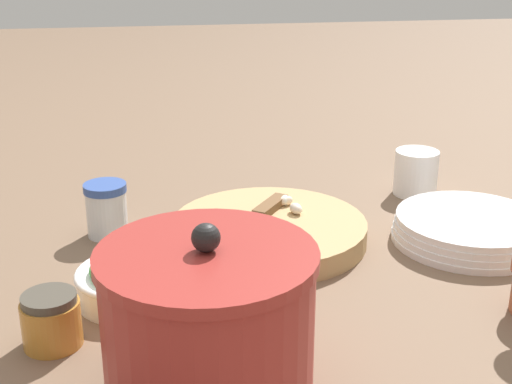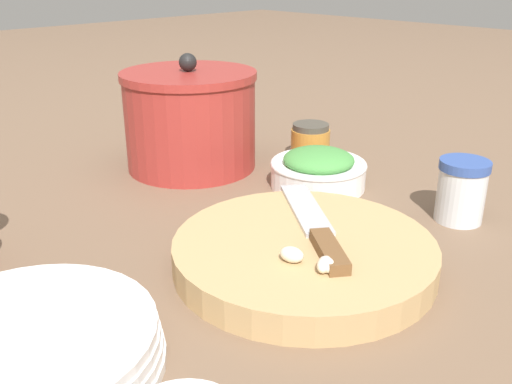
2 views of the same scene
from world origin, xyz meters
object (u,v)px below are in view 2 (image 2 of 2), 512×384
(honey_jar, at_px, (310,142))
(plate_stack, at_px, (25,351))
(chef_knife, at_px, (317,227))
(garlic_cloves, at_px, (314,261))
(cutting_board, at_px, (304,254))
(herb_bowl, at_px, (318,169))
(spice_jar, at_px, (461,190))
(stock_pot, at_px, (190,120))

(honey_jar, bearing_deg, plate_stack, -161.86)
(chef_knife, height_order, garlic_cloves, garlic_cloves)
(garlic_cloves, bearing_deg, honey_jar, 40.97)
(cutting_board, distance_m, herb_bowl, 0.25)
(spice_jar, distance_m, honey_jar, 0.30)
(cutting_board, height_order, plate_stack, plate_stack)
(chef_knife, relative_size, spice_jar, 2.47)
(garlic_cloves, distance_m, stock_pot, 0.43)
(garlic_cloves, xyz_separation_m, spice_jar, (0.28, -0.02, 0.00))
(herb_bowl, height_order, honey_jar, honey_jar)
(spice_jar, distance_m, stock_pot, 0.43)
(plate_stack, distance_m, honey_jar, 0.61)
(chef_knife, relative_size, garlic_cloves, 3.15)
(plate_stack, bearing_deg, honey_jar, 18.14)
(chef_knife, distance_m, stock_pot, 0.36)
(herb_bowl, distance_m, honey_jar, 0.13)
(cutting_board, xyz_separation_m, plate_stack, (-0.30, 0.05, 0.00))
(garlic_cloves, bearing_deg, cutting_board, 50.39)
(honey_jar, distance_m, stock_pot, 0.21)
(honey_jar, bearing_deg, stock_pot, 145.78)
(cutting_board, distance_m, honey_jar, 0.37)
(chef_knife, relative_size, honey_jar, 3.08)
(cutting_board, xyz_separation_m, garlic_cloves, (-0.04, -0.05, 0.02))
(chef_knife, bearing_deg, stock_pot, 110.79)
(chef_knife, bearing_deg, garlic_cloves, -106.55)
(honey_jar, bearing_deg, spice_jar, -99.42)
(chef_knife, xyz_separation_m, spice_jar, (0.21, -0.07, 0.00))
(plate_stack, bearing_deg, chef_knife, -7.01)
(cutting_board, relative_size, spice_jar, 3.51)
(herb_bowl, bearing_deg, spice_jar, -79.06)
(garlic_cloves, bearing_deg, chef_knife, 37.69)
(chef_knife, distance_m, honey_jar, 0.35)
(herb_bowl, distance_m, spice_jar, 0.21)
(garlic_cloves, relative_size, plate_stack, 0.28)
(cutting_board, distance_m, stock_pot, 0.38)
(cutting_board, bearing_deg, chef_knife, 12.13)
(spice_jar, bearing_deg, plate_stack, 168.69)
(chef_knife, height_order, honey_jar, honey_jar)
(herb_bowl, distance_m, plate_stack, 0.50)
(honey_jar, height_order, stock_pot, stock_pot)
(garlic_cloves, xyz_separation_m, herb_bowl, (0.24, 0.19, -0.01))
(cutting_board, xyz_separation_m, stock_pot, (0.12, 0.35, 0.06))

